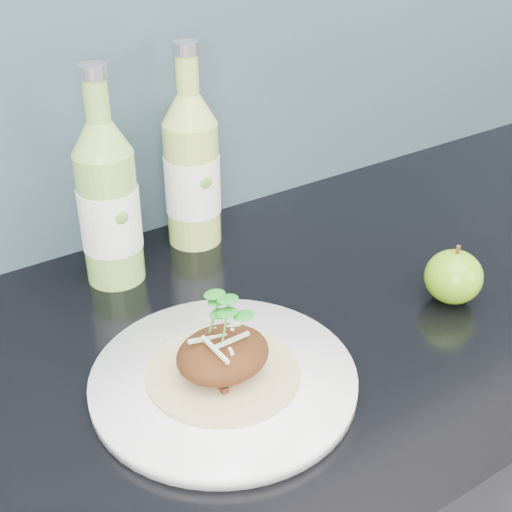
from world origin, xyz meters
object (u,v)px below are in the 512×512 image
(green_apple, at_px, (454,277))
(dinner_plate, at_px, (224,380))
(cider_bottle_right, at_px, (192,171))
(cider_bottle_left, at_px, (109,204))

(green_apple, bearing_deg, dinner_plate, 176.68)
(dinner_plate, relative_size, cider_bottle_right, 1.09)
(cider_bottle_left, bearing_deg, green_apple, -43.05)
(cider_bottle_right, bearing_deg, dinner_plate, -125.39)
(cider_bottle_right, bearing_deg, green_apple, -69.84)
(dinner_plate, height_order, cider_bottle_right, cider_bottle_right)
(cider_bottle_left, xyz_separation_m, cider_bottle_right, (0.13, 0.03, 0.00))
(green_apple, bearing_deg, cider_bottle_right, 121.31)
(dinner_plate, distance_m, cider_bottle_left, 0.27)
(green_apple, distance_m, cider_bottle_right, 0.36)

